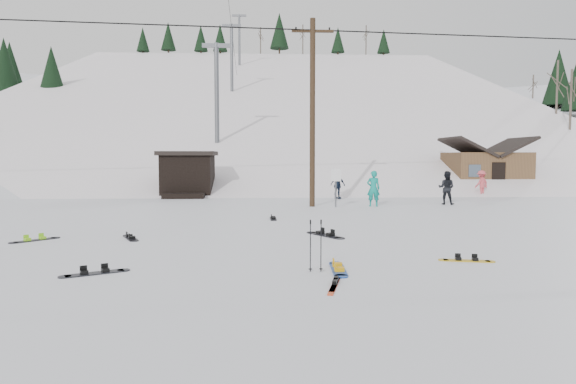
{
  "coord_description": "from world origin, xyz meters",
  "views": [
    {
      "loc": [
        -0.38,
        -10.82,
        2.45
      ],
      "look_at": [
        0.34,
        4.13,
        1.4
      ],
      "focal_mm": 32.0,
      "sensor_mm": 36.0,
      "label": 1
    }
  ],
  "objects_px": {
    "cabin": "(485,170)",
    "hero_snowboard": "(338,269)",
    "hero_skis": "(335,282)",
    "utility_pole": "(312,110)"
  },
  "relations": [
    {
      "from": "hero_skis",
      "to": "hero_snowboard",
      "type": "bearing_deg",
      "value": 93.13
    },
    {
      "from": "hero_snowboard",
      "to": "hero_skis",
      "type": "bearing_deg",
      "value": 171.98
    },
    {
      "from": "utility_pole",
      "to": "hero_snowboard",
      "type": "distance_m",
      "value": 14.76
    },
    {
      "from": "cabin",
      "to": "hero_snowboard",
      "type": "height_order",
      "value": "cabin"
    },
    {
      "from": "cabin",
      "to": "hero_snowboard",
      "type": "bearing_deg",
      "value": -119.87
    },
    {
      "from": "utility_pole",
      "to": "hero_skis",
      "type": "xyz_separation_m",
      "value": [
        -0.99,
        -15.14,
        -4.65
      ]
    },
    {
      "from": "utility_pole",
      "to": "cabin",
      "type": "xyz_separation_m",
      "value": [
        13.0,
        10.0,
        -3.2
      ]
    },
    {
      "from": "cabin",
      "to": "hero_snowboard",
      "type": "relative_size",
      "value": 3.44
    },
    {
      "from": "utility_pole",
      "to": "hero_skis",
      "type": "relative_size",
      "value": 5.08
    },
    {
      "from": "utility_pole",
      "to": "hero_skis",
      "type": "bearing_deg",
      "value": -93.76
    }
  ]
}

